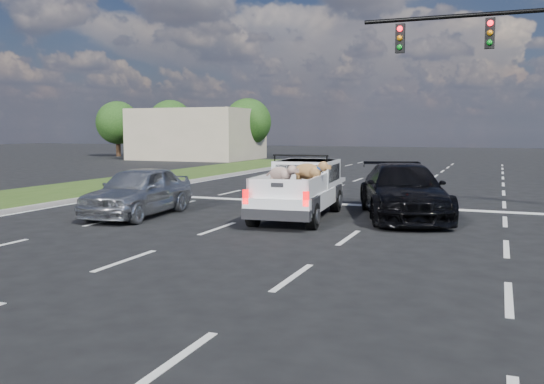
# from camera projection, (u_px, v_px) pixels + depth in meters

# --- Properties ---
(ground) EXTENTS (160.00, 160.00, 0.00)m
(ground) POSITION_uv_depth(u_px,v_px,m) (204.00, 269.00, 10.69)
(ground) COLOR black
(ground) RESTS_ON ground
(road_markings) EXTENTS (17.75, 60.00, 0.01)m
(road_markings) POSITION_uv_depth(u_px,v_px,m) (311.00, 218.00, 16.76)
(road_markings) COLOR silver
(road_markings) RESTS_ON ground
(curb_left) EXTENTS (0.15, 60.00, 0.14)m
(curb_left) POSITION_uv_depth(u_px,v_px,m) (52.00, 204.00, 19.54)
(curb_left) COLOR #9C958F
(curb_left) RESTS_ON ground
(building_left) EXTENTS (10.00, 8.00, 4.40)m
(building_left) POSITION_uv_depth(u_px,v_px,m) (198.00, 134.00, 51.05)
(building_left) COLOR #BFAD91
(building_left) RESTS_ON ground
(tree_far_a) EXTENTS (4.20, 4.20, 5.40)m
(tree_far_a) POSITION_uv_depth(u_px,v_px,m) (118.00, 123.00, 56.45)
(tree_far_a) COLOR #332114
(tree_far_a) RESTS_ON ground
(tree_far_b) EXTENTS (4.20, 4.20, 5.40)m
(tree_far_b) POSITION_uv_depth(u_px,v_px,m) (170.00, 122.00, 54.25)
(tree_far_b) COLOR #332114
(tree_far_b) RESTS_ON ground
(tree_far_c) EXTENTS (4.20, 4.20, 5.40)m
(tree_far_c) POSITION_uv_depth(u_px,v_px,m) (248.00, 122.00, 51.32)
(tree_far_c) COLOR #332114
(tree_far_c) RESTS_ON ground
(pickup_truck) EXTENTS (2.23, 5.08, 1.85)m
(pickup_truck) POSITION_uv_depth(u_px,v_px,m) (300.00, 188.00, 16.89)
(pickup_truck) COLOR black
(pickup_truck) RESTS_ON ground
(silver_sedan) EXTENTS (2.05, 4.50, 1.50)m
(silver_sedan) POSITION_uv_depth(u_px,v_px,m) (138.00, 191.00, 17.23)
(silver_sedan) COLOR #B5B8BD
(silver_sedan) RESTS_ON ground
(black_coupe) EXTENTS (3.75, 5.84, 1.58)m
(black_coupe) POSITION_uv_depth(u_px,v_px,m) (403.00, 191.00, 16.84)
(black_coupe) COLOR black
(black_coupe) RESTS_ON ground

